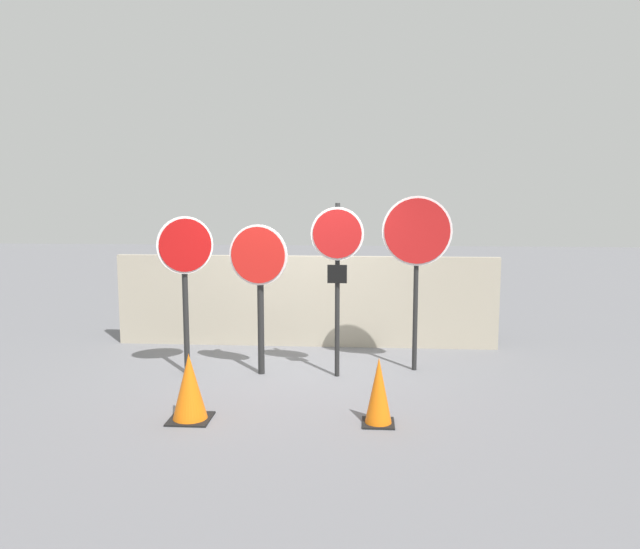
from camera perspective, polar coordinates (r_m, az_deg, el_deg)
ground_plane at (r=8.73m, az=-2.25°, el=-8.92°), size 40.00×40.00×0.00m
fence_back at (r=10.01m, az=-1.34°, el=-2.46°), size 6.11×0.12×1.46m
stop_sign_0 at (r=8.51m, az=-12.22°, el=1.04°), size 0.67×0.42×2.16m
stop_sign_1 at (r=8.36m, az=-5.60°, el=0.29°), size 0.80×0.21×2.05m
stop_sign_2 at (r=8.18m, az=1.59°, el=2.00°), size 0.70×0.12×2.33m
stop_sign_3 at (r=8.56m, az=8.85°, el=2.87°), size 0.95×0.14×2.42m
traffic_cone_0 at (r=6.81m, az=5.38°, el=-10.58°), size 0.35×0.35×0.74m
traffic_cone_1 at (r=7.04m, az=-11.85°, el=-10.05°), size 0.45×0.45×0.75m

